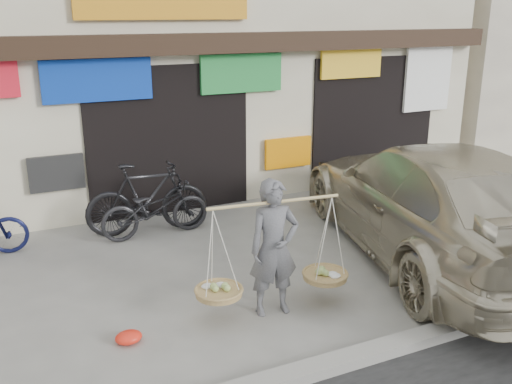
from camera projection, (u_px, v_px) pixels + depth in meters
name	position (u px, v px, depth m)	size (l,w,h in m)	color
ground	(250.00, 289.00, 7.70)	(70.00, 70.00, 0.00)	gray
kerb	(329.00, 365.00, 5.96)	(70.00, 0.25, 0.12)	gray
shophouse_block	(125.00, 18.00, 12.19)	(14.00, 6.32, 7.00)	beige
street_vendor	(274.00, 253.00, 6.91)	(1.95, 0.72, 1.72)	slate
bike_1	(147.00, 198.00, 9.51)	(0.57, 2.03, 1.22)	black
bike_2	(155.00, 208.00, 9.42)	(0.63, 1.81, 0.95)	black
suv	(433.00, 200.00, 8.57)	(3.77, 6.42, 1.75)	#C1B69B
red_bag	(129.00, 337.00, 6.45)	(0.31, 0.25, 0.14)	red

